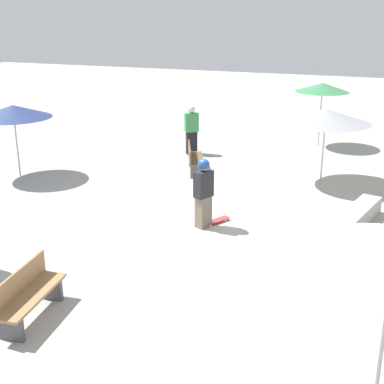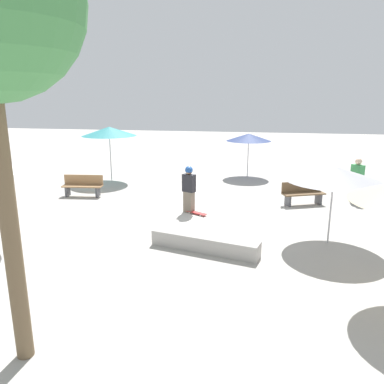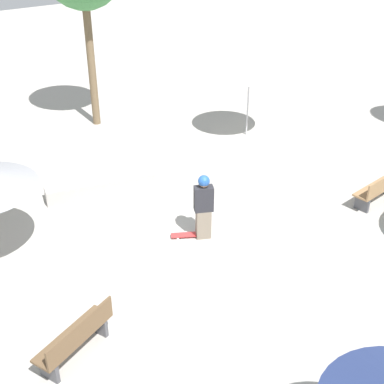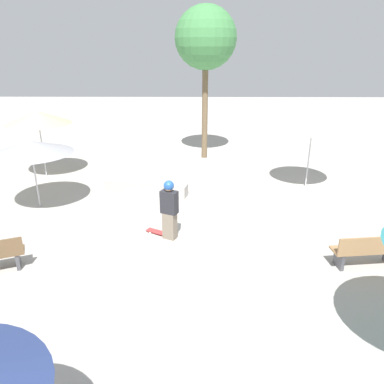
% 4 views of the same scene
% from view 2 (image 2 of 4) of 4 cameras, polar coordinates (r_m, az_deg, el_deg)
% --- Properties ---
extents(ground_plane, '(60.00, 60.00, 0.00)m').
position_cam_2_polar(ground_plane, '(13.60, 2.13, -2.45)').
color(ground_plane, '#ADA8A0').
extents(skater_main, '(0.40, 0.49, 1.63)m').
position_cam_2_polar(skater_main, '(12.89, -0.47, 0.67)').
color(skater_main, '#726656').
rests_on(skater_main, ground_plane).
extents(skateboard, '(0.56, 0.80, 0.07)m').
position_cam_2_polar(skateboard, '(12.87, 0.68, -3.16)').
color(skateboard, red).
rests_on(skateboard, ground_plane).
extents(concrete_ledge, '(1.15, 2.95, 0.41)m').
position_cam_2_polar(concrete_ledge, '(9.88, 1.90, -7.81)').
color(concrete_ledge, '#A8A39E').
rests_on(concrete_ledge, ground_plane).
extents(bench_near, '(1.03, 1.64, 0.85)m').
position_cam_2_polar(bench_near, '(14.53, 16.54, -0.20)').
color(bench_near, '#47474C').
rests_on(bench_near, ground_plane).
extents(bench_far, '(0.62, 1.64, 0.85)m').
position_cam_2_polar(bench_far, '(15.75, -16.30, 0.92)').
color(bench_far, '#47474C').
rests_on(bench_far, ground_plane).
extents(shade_umbrella_navy, '(2.20, 2.20, 2.15)m').
position_cam_2_polar(shade_umbrella_navy, '(18.89, 8.63, 8.24)').
color(shade_umbrella_navy, '#B7B7BC').
rests_on(shade_umbrella_navy, ground_plane).
extents(shade_umbrella_teal, '(2.55, 2.55, 2.56)m').
position_cam_2_polar(shade_umbrella_teal, '(18.14, -12.51, 9.01)').
color(shade_umbrella_teal, '#B7B7BC').
rests_on(shade_umbrella_teal, ground_plane).
extents(shade_umbrella_grey, '(2.51, 2.51, 2.15)m').
position_cam_2_polar(shade_umbrella_grey, '(10.57, 20.83, 2.63)').
color(shade_umbrella_grey, '#B7B7BC').
rests_on(shade_umbrella_grey, ground_plane).
extents(bystander_watching, '(0.52, 0.47, 1.68)m').
position_cam_2_polar(bystander_watching, '(15.61, 23.79, 1.70)').
color(bystander_watching, black).
rests_on(bystander_watching, ground_plane).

